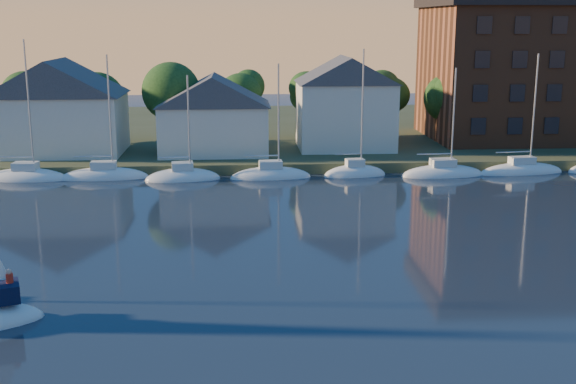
{
  "coord_description": "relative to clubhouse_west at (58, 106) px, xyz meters",
  "views": [
    {
      "loc": [
        -3.38,
        -17.71,
        14.28
      ],
      "look_at": [
        -0.68,
        22.0,
        4.9
      ],
      "focal_mm": 45.0,
      "sensor_mm": 36.0,
      "label": 1
    }
  ],
  "objects": [
    {
      "name": "shoreline_land",
      "position": [
        22.0,
        17.0,
        -5.93
      ],
      "size": [
        160.0,
        50.0,
        2.0
      ],
      "primitive_type": "cube",
      "color": "#384025",
      "rests_on": "ground"
    },
    {
      "name": "wooden_dock",
      "position": [
        22.0,
        -6.0,
        -5.93
      ],
      "size": [
        120.0,
        3.0,
        1.0
      ],
      "primitive_type": "cube",
      "color": "brown",
      "rests_on": "ground"
    },
    {
      "name": "clubhouse_west",
      "position": [
        0.0,
        0.0,
        0.0
      ],
      "size": [
        13.65,
        9.45,
        9.64
      ],
      "color": "silver",
      "rests_on": "shoreline_land"
    },
    {
      "name": "clubhouse_centre",
      "position": [
        16.0,
        -1.0,
        -0.8
      ],
      "size": [
        11.55,
        8.4,
        8.08
      ],
      "color": "silver",
      "rests_on": "shoreline_land"
    },
    {
      "name": "clubhouse_east",
      "position": [
        30.0,
        1.0,
        0.07
      ],
      "size": [
        10.5,
        8.4,
        9.8
      ],
      "color": "silver",
      "rests_on": "shoreline_land"
    },
    {
      "name": "condo_block",
      "position": [
        56.0,
        6.95,
        3.86
      ],
      "size": [
        31.0,
        17.0,
        17.4
      ],
      "color": "brown",
      "rests_on": "shoreline_land"
    },
    {
      "name": "tree_line",
      "position": [
        24.0,
        5.0,
        1.24
      ],
      "size": [
        93.4,
        5.4,
        8.9
      ],
      "color": "#342517",
      "rests_on": "shoreline_land"
    },
    {
      "name": "moored_fleet",
      "position": [
        22.0,
        -9.0,
        -5.83
      ],
      "size": [
        87.5,
        2.4,
        12.05
      ],
      "color": "silver",
      "rests_on": "ground"
    }
  ]
}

